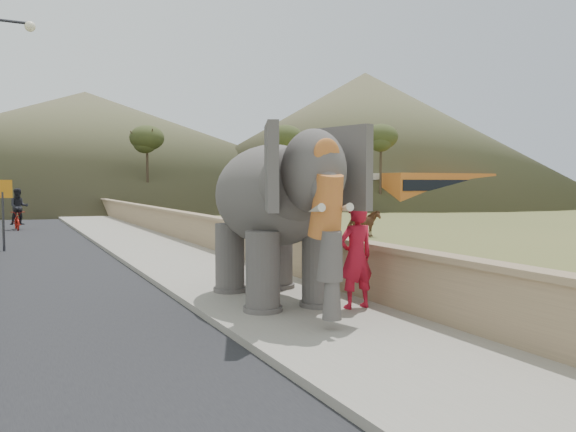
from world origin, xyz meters
The scene contains 13 objects.
ground centered at (0.00, 0.00, 0.00)m, with size 160.00×160.00×0.00m, color olive.
walkway centered at (0.00, 10.00, 0.07)m, with size 3.00×120.00×0.15m, color #9E9687.
parapet centered at (1.65, 10.00, 0.55)m, with size 0.30×120.00×1.10m, color tan.
signboard centered at (-4.50, 13.90, 1.64)m, with size 0.60×0.08×2.40m.
cow centered at (9.14, 12.85, 0.57)m, with size 0.62×1.36×1.15m, color brown.
distant_car centered at (16.25, 33.45, 0.72)m, with size 1.70×4.23×1.44m, color silver.
bus_white centered at (22.44, 33.72, 1.55)m, with size 2.50×11.00×3.10m, color silver.
bus_orange centered at (28.87, 30.20, 1.55)m, with size 2.50×11.00×3.10m, color orange.
hill_right centered at (36.00, 52.00, 8.00)m, with size 56.00×56.00×16.00m, color brown.
hill_far centered at (5.00, 70.00, 7.00)m, with size 80.00×80.00×14.00m, color brown.
elephant_and_man centered at (0.02, 2.47, 1.64)m, with size 2.45×4.28×3.01m.
motorcyclist centered at (-3.91, 23.17, 0.81)m, with size 0.92×1.81×2.03m.
trees centered at (0.23, 31.40, 3.97)m, with size 42.19×45.42×9.44m.
Camera 1 is at (-4.38, -6.91, 2.31)m, focal length 35.00 mm.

